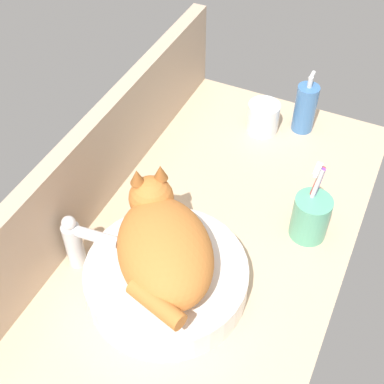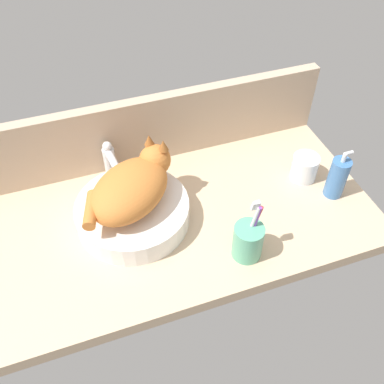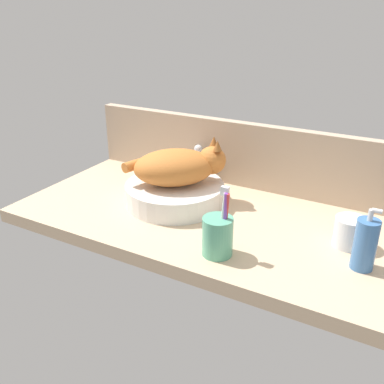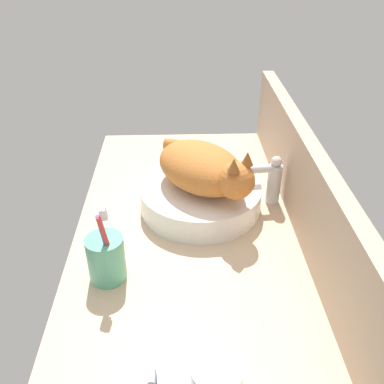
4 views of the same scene
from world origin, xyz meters
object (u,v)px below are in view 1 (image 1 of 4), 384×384
object	(u,v)px
sink_basin	(167,278)
water_glass	(263,119)
cat	(163,244)
soap_dispenser	(305,108)
toothbrush_cup	(311,216)
faucet	(78,241)

from	to	relation	value
sink_basin	water_glass	distance (cm)	53.23
sink_basin	cat	world-z (taller)	cat
sink_basin	cat	distance (cm)	9.16
cat	soap_dispenser	xyz separation A→B (cm)	(57.14, -10.27, -5.80)
toothbrush_cup	soap_dispenser	bearing A→B (deg)	18.90
faucet	water_glass	distance (cm)	58.24
faucet	water_glass	xyz separation A→B (cm)	(55.12, -18.41, -3.85)
soap_dispenser	sink_basin	bearing A→B (deg)	170.88
soap_dispenser	water_glass	distance (cm)	10.79
soap_dispenser	water_glass	xyz separation A→B (cm)	(-4.91, 9.10, -3.09)
toothbrush_cup	water_glass	xyz separation A→B (cm)	(28.09, 20.39, -2.01)
sink_basin	soap_dispenser	distance (cm)	58.98
toothbrush_cup	faucet	bearing A→B (deg)	124.86
faucet	toothbrush_cup	bearing A→B (deg)	-55.14
faucet	toothbrush_cup	distance (cm)	47.33
sink_basin	soap_dispenser	bearing A→B (deg)	-9.12
sink_basin	cat	size ratio (longest dim) A/B	1.03
cat	toothbrush_cup	size ratio (longest dim) A/B	1.61
cat	faucet	bearing A→B (deg)	99.50
water_glass	cat	bearing A→B (deg)	178.71
sink_basin	toothbrush_cup	xyz separation A→B (cm)	(25.15, -20.63, 2.17)
cat	toothbrush_cup	xyz separation A→B (cm)	(24.14, -21.57, -6.88)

